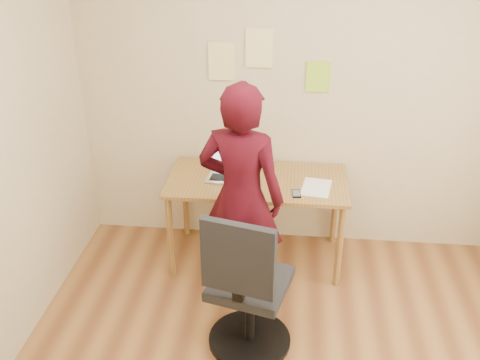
# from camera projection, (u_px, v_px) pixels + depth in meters

# --- Properties ---
(room) EXTENTS (3.58, 3.58, 2.78)m
(room) POSITION_uv_depth(u_px,v_px,m) (291.00, 199.00, 2.66)
(room) COLOR brown
(room) RESTS_ON ground
(desk) EXTENTS (1.40, 0.70, 0.74)m
(desk) POSITION_uv_depth(u_px,v_px,m) (257.00, 189.00, 4.22)
(desk) COLOR olive
(desk) RESTS_ON ground
(laptop) EXTENTS (0.33, 0.30, 0.22)m
(laptop) POSITION_uv_depth(u_px,v_px,m) (228.00, 171.00, 4.20)
(laptop) COLOR silver
(laptop) RESTS_ON desk
(paper_sheet) EXTENTS (0.25, 0.33, 0.00)m
(paper_sheet) POSITION_uv_depth(u_px,v_px,m) (316.00, 187.00, 4.06)
(paper_sheet) COLOR white
(paper_sheet) RESTS_ON desk
(phone) EXTENTS (0.07, 0.13, 0.01)m
(phone) POSITION_uv_depth(u_px,v_px,m) (296.00, 194.00, 3.96)
(phone) COLOR black
(phone) RESTS_ON desk
(wall_note_left) EXTENTS (0.21, 0.00, 0.30)m
(wall_note_left) POSITION_uv_depth(u_px,v_px,m) (222.00, 61.00, 4.14)
(wall_note_left) COLOR #F6E593
(wall_note_left) RESTS_ON room
(wall_note_mid) EXTENTS (0.21, 0.00, 0.30)m
(wall_note_mid) POSITION_uv_depth(u_px,v_px,m) (259.00, 48.00, 4.07)
(wall_note_mid) COLOR #F6E593
(wall_note_mid) RESTS_ON room
(wall_note_right) EXTENTS (0.18, 0.00, 0.24)m
(wall_note_right) POSITION_uv_depth(u_px,v_px,m) (318.00, 77.00, 4.12)
(wall_note_right) COLOR #A6E032
(wall_note_right) RESTS_ON room
(office_chair) EXTENTS (0.57, 0.59, 1.07)m
(office_chair) POSITION_uv_depth(u_px,v_px,m) (247.00, 294.00, 3.38)
(office_chair) COLOR black
(office_chair) RESTS_ON ground
(person) EXTENTS (0.68, 0.52, 1.68)m
(person) POSITION_uv_depth(u_px,v_px,m) (241.00, 198.00, 3.70)
(person) COLOR #3A0711
(person) RESTS_ON ground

